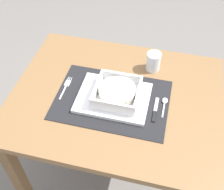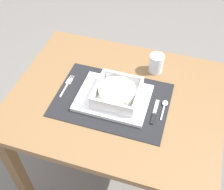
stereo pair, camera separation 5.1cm
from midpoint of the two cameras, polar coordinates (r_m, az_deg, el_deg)
name	(u,v)px [view 1 (the left image)]	position (r m, az deg, el deg)	size (l,w,h in m)	color
ground_plane	(115,177)	(1.84, -0.25, -15.91)	(6.00, 6.00, 0.00)	slate
dining_table	(116,113)	(1.31, -0.33, -3.61)	(0.89, 0.71, 0.75)	brown
placemat	(112,100)	(1.20, -1.20, -0.94)	(0.47, 0.33, 0.00)	black
serving_plate	(113,98)	(1.20, -0.93, -0.57)	(0.30, 0.23, 0.02)	white
porridge_bowl	(117,93)	(1.17, -0.19, 0.43)	(0.18, 0.18, 0.06)	white
fork	(66,86)	(1.27, -10.24, 1.72)	(0.02, 0.14, 0.00)	silver
spoon	(165,102)	(1.20, 9.24, -1.50)	(0.02, 0.11, 0.01)	silver
butter_knife	(155,111)	(1.17, 7.34, -3.22)	(0.01, 0.13, 0.01)	black
drinking_glass	(153,62)	(1.32, 7.12, 6.45)	(0.07, 0.07, 0.09)	white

